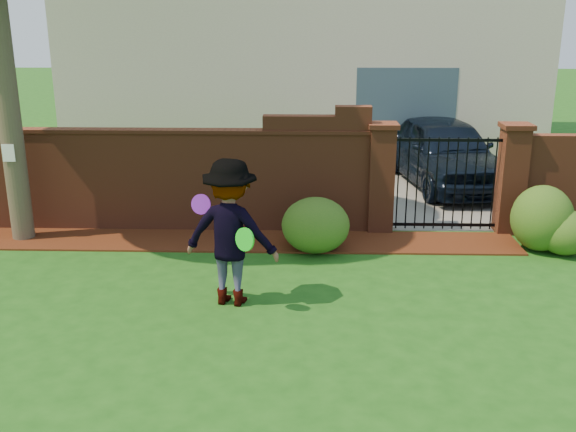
{
  "coord_description": "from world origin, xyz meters",
  "views": [
    {
      "loc": [
        1.14,
        -6.93,
        3.61
      ],
      "look_at": [
        0.89,
        1.4,
        1.05
      ],
      "focal_mm": 41.1,
      "sensor_mm": 36.0,
      "label": 1
    }
  ],
  "objects_px": {
    "car": "(449,154)",
    "frisbee_purple": "(201,204)",
    "man": "(229,233)",
    "frisbee_green": "(245,239)"
  },
  "relations": [
    {
      "from": "car",
      "to": "frisbee_purple",
      "type": "bearing_deg",
      "value": -135.2
    },
    {
      "from": "man",
      "to": "frisbee_green",
      "type": "distance_m",
      "value": 0.37
    },
    {
      "from": "man",
      "to": "frisbee_green",
      "type": "xyz_separation_m",
      "value": [
        0.22,
        -0.3,
        0.03
      ]
    },
    {
      "from": "man",
      "to": "car",
      "type": "bearing_deg",
      "value": -110.93
    },
    {
      "from": "man",
      "to": "frisbee_green",
      "type": "bearing_deg",
      "value": 139.41
    },
    {
      "from": "frisbee_purple",
      "to": "frisbee_green",
      "type": "xyz_separation_m",
      "value": [
        0.58,
        -0.35,
        -0.34
      ]
    },
    {
      "from": "frisbee_green",
      "to": "man",
      "type": "bearing_deg",
      "value": 126.88
    },
    {
      "from": "frisbee_purple",
      "to": "frisbee_green",
      "type": "distance_m",
      "value": 0.76
    },
    {
      "from": "frisbee_purple",
      "to": "man",
      "type": "bearing_deg",
      "value": -8.67
    },
    {
      "from": "man",
      "to": "frisbee_purple",
      "type": "distance_m",
      "value": 0.51
    }
  ]
}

